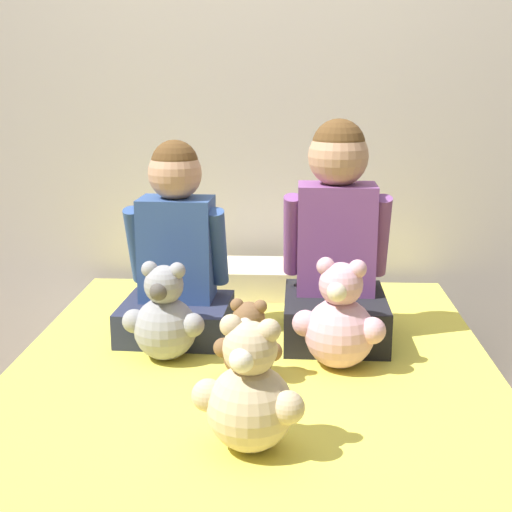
{
  "coord_description": "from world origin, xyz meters",
  "views": [
    {
      "loc": [
        0.11,
        -1.86,
        1.3
      ],
      "look_at": [
        0.0,
        0.25,
        0.76
      ],
      "focal_mm": 50.0,
      "sensor_mm": 36.0,
      "label": 1
    }
  ],
  "objects_px": {
    "child_on_left": "(176,254)",
    "child_on_right": "(336,247)",
    "teddy_bear_at_foot_of_bed": "(250,395)",
    "pillow_at_headboard": "(263,279)",
    "bed": "(252,451)",
    "teddy_bear_held_by_right_child": "(340,322)",
    "teddy_bear_between_children": "(249,346)",
    "teddy_bear_held_by_left_child": "(165,319)"
  },
  "relations": [
    {
      "from": "child_on_right",
      "to": "teddy_bear_held_by_left_child",
      "type": "height_order",
      "value": "child_on_right"
    },
    {
      "from": "teddy_bear_held_by_left_child",
      "to": "teddy_bear_at_foot_of_bed",
      "type": "relative_size",
      "value": 0.95
    },
    {
      "from": "teddy_bear_held_by_right_child",
      "to": "teddy_bear_between_children",
      "type": "height_order",
      "value": "teddy_bear_held_by_right_child"
    },
    {
      "from": "teddy_bear_held_by_right_child",
      "to": "pillow_at_headboard",
      "type": "relative_size",
      "value": 0.73
    },
    {
      "from": "child_on_left",
      "to": "child_on_right",
      "type": "bearing_deg",
      "value": 3.11
    },
    {
      "from": "teddy_bear_held_by_left_child",
      "to": "teddy_bear_at_foot_of_bed",
      "type": "bearing_deg",
      "value": -53.34
    },
    {
      "from": "teddy_bear_held_by_right_child",
      "to": "child_on_left",
      "type": "bearing_deg",
      "value": 168.32
    },
    {
      "from": "bed",
      "to": "teddy_bear_at_foot_of_bed",
      "type": "distance_m",
      "value": 0.56
    },
    {
      "from": "child_on_left",
      "to": "teddy_bear_held_by_right_child",
      "type": "height_order",
      "value": "child_on_left"
    },
    {
      "from": "bed",
      "to": "pillow_at_headboard",
      "type": "bearing_deg",
      "value": 90.0
    },
    {
      "from": "child_on_left",
      "to": "teddy_bear_between_children",
      "type": "height_order",
      "value": "child_on_left"
    },
    {
      "from": "teddy_bear_at_foot_of_bed",
      "to": "teddy_bear_held_by_left_child",
      "type": "bearing_deg",
      "value": 134.95
    },
    {
      "from": "bed",
      "to": "teddy_bear_held_by_left_child",
      "type": "xyz_separation_m",
      "value": [
        -0.26,
        0.1,
        0.37
      ]
    },
    {
      "from": "bed",
      "to": "teddy_bear_at_foot_of_bed",
      "type": "height_order",
      "value": "teddy_bear_at_foot_of_bed"
    },
    {
      "from": "bed",
      "to": "pillow_at_headboard",
      "type": "xyz_separation_m",
      "value": [
        0.0,
        0.78,
        0.3
      ]
    },
    {
      "from": "teddy_bear_between_children",
      "to": "teddy_bear_at_foot_of_bed",
      "type": "distance_m",
      "value": 0.38
    },
    {
      "from": "bed",
      "to": "teddy_bear_held_by_right_child",
      "type": "relative_size",
      "value": 5.88
    },
    {
      "from": "teddy_bear_held_by_right_child",
      "to": "child_on_right",
      "type": "bearing_deg",
      "value": 105.21
    },
    {
      "from": "child_on_left",
      "to": "pillow_at_headboard",
      "type": "xyz_separation_m",
      "value": [
        0.26,
        0.45,
        -0.21
      ]
    },
    {
      "from": "teddy_bear_held_by_left_child",
      "to": "child_on_right",
      "type": "bearing_deg",
      "value": 32.3
    },
    {
      "from": "teddy_bear_at_foot_of_bed",
      "to": "child_on_left",
      "type": "bearing_deg",
      "value": 126.94
    },
    {
      "from": "child_on_right",
      "to": "teddy_bear_at_foot_of_bed",
      "type": "bearing_deg",
      "value": -106.59
    },
    {
      "from": "child_on_left",
      "to": "child_on_right",
      "type": "relative_size",
      "value": 0.9
    },
    {
      "from": "bed",
      "to": "teddy_bear_held_by_right_child",
      "type": "distance_m",
      "value": 0.46
    },
    {
      "from": "child_on_left",
      "to": "bed",
      "type": "bearing_deg",
      "value": -48.99
    },
    {
      "from": "teddy_bear_held_by_right_child",
      "to": "pillow_at_headboard",
      "type": "distance_m",
      "value": 0.75
    },
    {
      "from": "teddy_bear_held_by_right_child",
      "to": "teddy_bear_at_foot_of_bed",
      "type": "relative_size",
      "value": 1.03
    },
    {
      "from": "teddy_bear_held_by_left_child",
      "to": "pillow_at_headboard",
      "type": "height_order",
      "value": "teddy_bear_held_by_left_child"
    },
    {
      "from": "teddy_bear_held_by_right_child",
      "to": "teddy_bear_between_children",
      "type": "relative_size",
      "value": 1.4
    },
    {
      "from": "teddy_bear_between_children",
      "to": "teddy_bear_at_foot_of_bed",
      "type": "relative_size",
      "value": 0.74
    },
    {
      "from": "teddy_bear_held_by_right_child",
      "to": "teddy_bear_between_children",
      "type": "xyz_separation_m",
      "value": [
        -0.25,
        -0.1,
        -0.04
      ]
    },
    {
      "from": "teddy_bear_at_foot_of_bed",
      "to": "teddy_bear_held_by_right_child",
      "type": "bearing_deg",
      "value": 80.75
    },
    {
      "from": "teddy_bear_held_by_left_child",
      "to": "bed",
      "type": "bearing_deg",
      "value": -13.19
    },
    {
      "from": "teddy_bear_at_foot_of_bed",
      "to": "child_on_right",
      "type": "bearing_deg",
      "value": 89.09
    },
    {
      "from": "teddy_bear_held_by_left_child",
      "to": "teddy_bear_between_children",
      "type": "relative_size",
      "value": 1.29
    },
    {
      "from": "bed",
      "to": "child_on_right",
      "type": "height_order",
      "value": "child_on_right"
    },
    {
      "from": "child_on_right",
      "to": "teddy_bear_held_by_right_child",
      "type": "height_order",
      "value": "child_on_right"
    },
    {
      "from": "teddy_bear_held_by_left_child",
      "to": "teddy_bear_at_foot_of_bed",
      "type": "xyz_separation_m",
      "value": [
        0.28,
        -0.51,
        0.01
      ]
    },
    {
      "from": "pillow_at_headboard",
      "to": "teddy_bear_between_children",
      "type": "bearing_deg",
      "value": -90.45
    },
    {
      "from": "bed",
      "to": "teddy_bear_held_by_right_child",
      "type": "bearing_deg",
      "value": 15.25
    },
    {
      "from": "child_on_right",
      "to": "pillow_at_headboard",
      "type": "relative_size",
      "value": 1.56
    },
    {
      "from": "bed",
      "to": "teddy_bear_held_by_left_child",
      "type": "bearing_deg",
      "value": 158.84
    }
  ]
}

